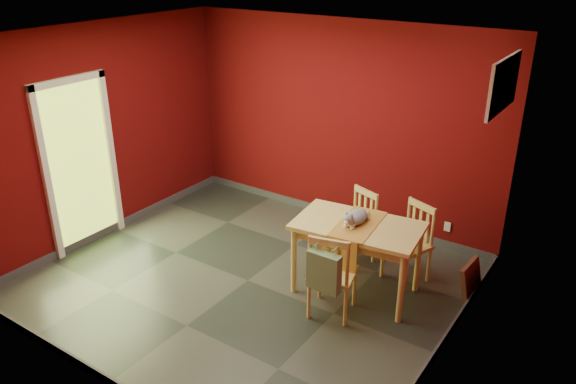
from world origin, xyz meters
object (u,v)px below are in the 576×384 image
Objects in this scene: chair_near at (332,273)px; chair_far_right at (410,242)px; picture_frame at (471,281)px; dining_table at (358,233)px; cat at (356,215)px; chair_far_left at (356,226)px; tote_bag at (324,272)px.

chair_far_right is at bearing 70.61° from chair_near.
chair_near reaches higher than picture_frame.
dining_table is 3.51× the size of cat.
cat is at bearing -63.86° from chair_far_left.
chair_near is at bearing -134.96° from picture_frame.
cat reaches higher than chair_far_right.
chair_far_left is 2.10× the size of picture_frame.
chair_near is (-0.38, -1.09, 0.02)m from chair_far_right.
chair_far_right is 0.96× the size of chair_near.
tote_bag is 1.18× the size of cat.
cat is at bearing -152.69° from picture_frame.
cat is (-0.40, -0.56, 0.46)m from chair_far_right.
dining_table is 0.20m from cat.
chair_far_right is at bearing -2.61° from chair_far_left.
dining_table is at bearing 88.82° from chair_near.
chair_near reaches higher than tote_bag.
chair_far_left is 1.16m from chair_near.
chair_far_left is at bearing 177.39° from chair_far_right.
dining_table is 0.73m from chair_far_left.
chair_far_left is at bearing 103.12° from cat.
chair_far_right is at bearing -179.01° from picture_frame.
tote_bag is 1.74m from picture_frame.
chair_far_left is 0.81m from cat.
cat is (0.29, -0.59, 0.47)m from chair_far_left.
chair_near is at bearing -91.18° from dining_table.
tote_bag is 1.12× the size of picture_frame.
chair_far_left reaches higher than dining_table.
tote_bag is 0.80m from cat.
chair_near reaches higher than chair_far_left.
picture_frame is (0.71, 0.01, -0.26)m from chair_far_right.
chair_far_right is 0.83m from cat.
chair_far_left is 2.23× the size of cat.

